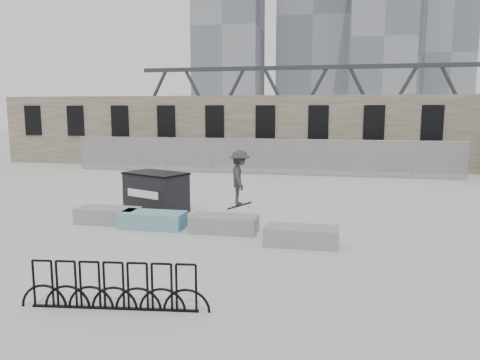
# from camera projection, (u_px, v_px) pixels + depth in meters

# --- Properties ---
(ground) EXTENTS (120.00, 120.00, 0.00)m
(ground) POSITION_uv_depth(u_px,v_px,m) (190.00, 229.00, 14.47)
(ground) COLOR #B5B5B0
(ground) RESTS_ON ground
(stone_wall) EXTENTS (36.00, 2.58, 4.50)m
(stone_wall) POSITION_uv_depth(u_px,v_px,m) (268.00, 131.00, 29.84)
(stone_wall) COLOR #665E4B
(stone_wall) RESTS_ON ground
(chainlink_fence) EXTENTS (22.06, 0.06, 2.02)m
(chainlink_fence) POSITION_uv_depth(u_px,v_px,m) (258.00, 156.00, 26.41)
(chainlink_fence) COLOR gray
(chainlink_fence) RESTS_ON ground
(planter_far_left) EXTENTS (2.00, 0.90, 0.50)m
(planter_far_left) POSITION_uv_depth(u_px,v_px,m) (108.00, 215.00, 15.19)
(planter_far_left) COLOR gray
(planter_far_left) RESTS_ON ground
(planter_center_left) EXTENTS (2.00, 0.90, 0.50)m
(planter_center_left) POSITION_uv_depth(u_px,v_px,m) (153.00, 219.00, 14.55)
(planter_center_left) COLOR teal
(planter_center_left) RESTS_ON ground
(planter_center_right) EXTENTS (2.00, 0.90, 0.50)m
(planter_center_right) POSITION_uv_depth(u_px,v_px,m) (224.00, 223.00, 14.05)
(planter_center_right) COLOR gray
(planter_center_right) RESTS_ON ground
(planter_offset) EXTENTS (2.00, 0.90, 0.50)m
(planter_offset) POSITION_uv_depth(u_px,v_px,m) (302.00, 235.00, 12.71)
(planter_offset) COLOR gray
(planter_offset) RESTS_ON ground
(dumpster) EXTENTS (2.51, 2.06, 1.43)m
(dumpster) POSITION_uv_depth(u_px,v_px,m) (156.00, 192.00, 16.82)
(dumpster) COLOR black
(dumpster) RESTS_ON ground
(bike_rack) EXTENTS (3.57, 0.51, 0.90)m
(bike_rack) POSITION_uv_depth(u_px,v_px,m) (114.00, 287.00, 8.59)
(bike_rack) COLOR black
(bike_rack) RESTS_ON ground
(skyline_towers) EXTENTS (58.00, 28.00, 48.00)m
(skyline_towers) POSITION_uv_depth(u_px,v_px,m) (317.00, 30.00, 102.28)
(skyline_towers) COLOR slate
(skyline_towers) RESTS_ON ground
(truss_bridge) EXTENTS (70.00, 3.00, 9.80)m
(truss_bridge) POSITION_uv_depth(u_px,v_px,m) (381.00, 106.00, 64.99)
(truss_bridge) COLOR #2D3033
(truss_bridge) RESTS_ON ground
(skateboarder) EXTENTS (0.91, 1.25, 1.90)m
(skateboarder) POSITION_uv_depth(u_px,v_px,m) (240.00, 178.00, 14.73)
(skateboarder) COLOR #2E2E31
(skateboarder) RESTS_ON ground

